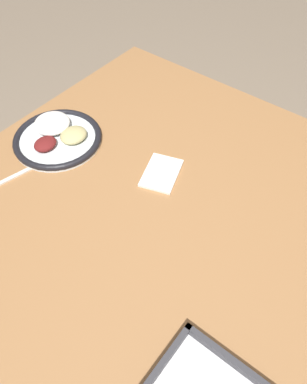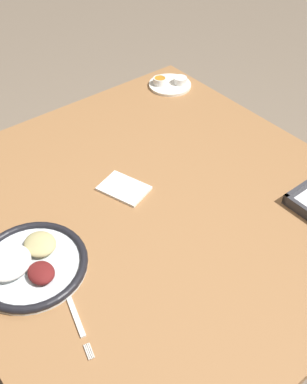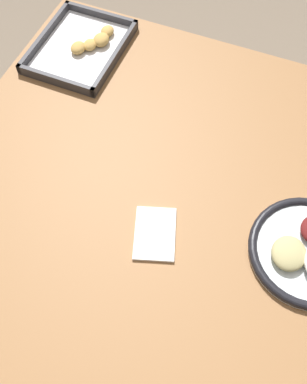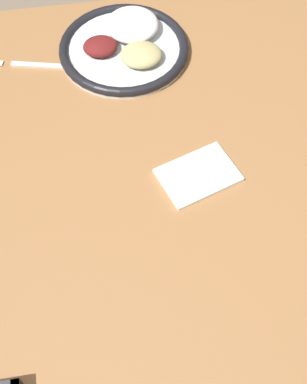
% 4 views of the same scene
% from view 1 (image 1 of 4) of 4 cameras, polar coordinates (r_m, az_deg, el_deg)
% --- Properties ---
extents(ground_plane, '(8.00, 8.00, 0.00)m').
position_cam_1_polar(ground_plane, '(1.68, -0.01, -17.89)').
color(ground_plane, '#7A6B59').
extents(dining_table, '(1.14, 1.09, 0.78)m').
position_cam_1_polar(dining_table, '(1.08, -0.02, -4.50)').
color(dining_table, olive).
rests_on(dining_table, ground_plane).
extents(dinner_plate, '(0.27, 0.27, 0.05)m').
position_cam_1_polar(dinner_plate, '(1.19, -14.39, 8.25)').
color(dinner_plate, silver).
rests_on(dinner_plate, dining_table).
extents(fork, '(0.22, 0.07, 0.00)m').
position_cam_1_polar(fork, '(1.12, -19.75, 2.63)').
color(fork, silver).
rests_on(fork, dining_table).
extents(napkin, '(0.15, 0.13, 0.01)m').
position_cam_1_polar(napkin, '(1.06, 1.21, 2.92)').
color(napkin, white).
rests_on(napkin, dining_table).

